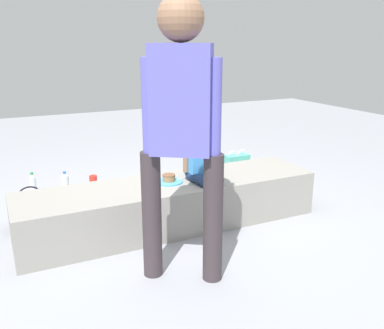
{
  "coord_description": "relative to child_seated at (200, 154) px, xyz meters",
  "views": [
    {
      "loc": [
        -1.24,
        -2.97,
        1.45
      ],
      "look_at": [
        0.0,
        -0.39,
        0.62
      ],
      "focal_mm": 39.71,
      "sensor_mm": 36.0,
      "label": 1
    }
  ],
  "objects": [
    {
      "name": "ground_plane",
      "position": [
        -0.25,
        0.03,
        -0.58
      ],
      "size": [
        12.0,
        12.0,
        0.0
      ],
      "primitive_type": "plane",
      "color": "#94969E"
    },
    {
      "name": "concrete_ledge",
      "position": [
        -0.25,
        0.03,
        -0.4
      ],
      "size": [
        2.42,
        0.6,
        0.37
      ],
      "primitive_type": "cube",
      "color": "gray",
      "rests_on": "ground_plane"
    },
    {
      "name": "child_seated",
      "position": [
        0.0,
        0.0,
        0.0
      ],
      "size": [
        0.28,
        0.32,
        0.48
      ],
      "color": "navy",
      "rests_on": "concrete_ledge"
    },
    {
      "name": "adult_standing",
      "position": [
        -0.49,
        -0.72,
        0.44
      ],
      "size": [
        0.44,
        0.37,
        1.7
      ],
      "color": "#372E32",
      "rests_on": "ground_plane"
    },
    {
      "name": "cake_plate",
      "position": [
        -0.26,
        0.04,
        -0.19
      ],
      "size": [
        0.22,
        0.22,
        0.07
      ],
      "color": "#4CA5D8",
      "rests_on": "concrete_ledge"
    },
    {
      "name": "gift_bag",
      "position": [
        0.79,
        0.71,
        -0.42
      ],
      "size": [
        0.25,
        0.11,
        0.36
      ],
      "color": "#59C6B2",
      "rests_on": "ground_plane"
    },
    {
      "name": "railing_post",
      "position": [
        0.48,
        1.06,
        -0.22
      ],
      "size": [
        0.36,
        0.36,
        0.99
      ],
      "color": "black",
      "rests_on": "ground_plane"
    },
    {
      "name": "water_bottle_near_gift",
      "position": [
        -0.88,
        1.28,
        -0.49
      ],
      "size": [
        0.07,
        0.07,
        0.19
      ],
      "color": "silver",
      "rests_on": "ground_plane"
    },
    {
      "name": "water_bottle_far_side",
      "position": [
        -1.19,
        1.26,
        -0.47
      ],
      "size": [
        0.06,
        0.06,
        0.24
      ],
      "color": "silver",
      "rests_on": "ground_plane"
    },
    {
      "name": "party_cup_red",
      "position": [
        -0.6,
        1.3,
        -0.53
      ],
      "size": [
        0.08,
        0.08,
        0.11
      ],
      "primitive_type": "cylinder",
      "color": "red",
      "rests_on": "ground_plane"
    },
    {
      "name": "cake_box_white",
      "position": [
        -0.79,
        0.49,
        -0.52
      ],
      "size": [
        0.36,
        0.37,
        0.13
      ],
      "primitive_type": "cube",
      "rotation": [
        0.0,
        0.0,
        -0.26
      ],
      "color": "white",
      "rests_on": "ground_plane"
    },
    {
      "name": "handbag_black_leather",
      "position": [
        -1.28,
        0.5,
        -0.46
      ],
      "size": [
        0.27,
        0.15,
        0.34
      ],
      "color": "black",
      "rests_on": "ground_plane"
    }
  ]
}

